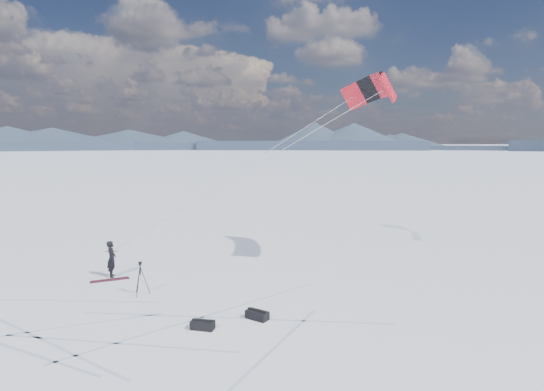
# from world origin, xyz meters

# --- Properties ---
(ground) EXTENTS (1800.00, 1800.00, 0.00)m
(ground) POSITION_xyz_m (0.00, 0.00, 0.00)
(ground) COLOR white
(horizon_hills) EXTENTS (704.84, 706.81, 8.25)m
(horizon_hills) POSITION_xyz_m (0.00, -0.00, 3.26)
(horizon_hills) COLOR #1D2639
(horizon_hills) RESTS_ON ground
(snow_tracks) EXTENTS (17.62, 14.39, 0.01)m
(snow_tracks) POSITION_xyz_m (-0.41, -0.64, 0.00)
(snow_tracks) COLOR #A4B3D1
(snow_tracks) RESTS_ON ground
(snowkiter) EXTENTS (0.53, 0.68, 1.63)m
(snowkiter) POSITION_xyz_m (-2.36, 2.98, 0.00)
(snowkiter) COLOR black
(snowkiter) RESTS_ON ground
(snowboard) EXTENTS (1.57, 1.02, 0.04)m
(snowboard) POSITION_xyz_m (-2.25, 2.44, 0.02)
(snowboard) COLOR maroon
(snowboard) RESTS_ON ground
(tripod) EXTENTS (0.64, 0.61, 1.34)m
(tripod) POSITION_xyz_m (-0.25, 0.69, 0.86)
(tripod) COLOR black
(tripod) RESTS_ON ground
(gear_bag_a) EXTENTS (0.80, 0.48, 0.34)m
(gear_bag_a) POSITION_xyz_m (2.87, -2.51, 0.15)
(gear_bag_a) COLOR black
(gear_bag_a) RESTS_ON ground
(gear_bag_b) EXTENTS (0.87, 0.73, 0.36)m
(gear_bag_b) POSITION_xyz_m (4.57, -1.58, 0.16)
(gear_bag_b) COLOR black
(gear_bag_b) RESTS_ON ground
(power_kite) EXTENTS (13.00, 5.40, 8.13)m
(power_kite) POSITION_xyz_m (9.51, 5.83, 8.47)
(power_kite) COLOR red
(power_kite) RESTS_ON ground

